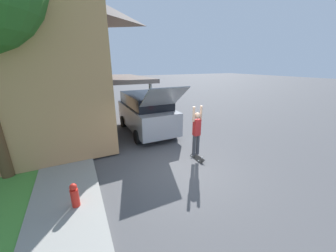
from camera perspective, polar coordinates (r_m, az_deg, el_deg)
name	(u,v)px	position (r m, az deg, el deg)	size (l,w,h in m)	color
ground_plane	(178,170)	(6.98, 3.12, -13.21)	(120.00, 120.00, 0.00)	#49494C
sidewalk	(69,133)	(11.74, -28.05, -1.78)	(1.80, 80.00, 0.10)	gray
lawn_tree_far	(32,49)	(16.28, -36.03, 18.49)	(3.51, 3.51, 6.34)	brown
suv_parked	(146,112)	(10.42, -6.76, 4.27)	(2.17, 5.32, 2.80)	gray
car_down_street	(94,90)	(25.35, -21.69, 10.18)	(1.89, 4.41, 1.31)	silver
skateboarder	(197,131)	(7.14, 8.71, -1.37)	(0.41, 0.22, 1.93)	#38383D
skateboard	(197,157)	(7.70, 8.87, -9.45)	(0.22, 0.79, 0.20)	black
fire_hydrant	(75,195)	(5.69, -26.57, -18.38)	(0.20, 0.20, 0.67)	red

